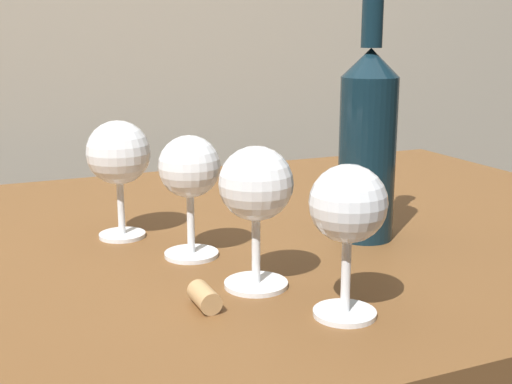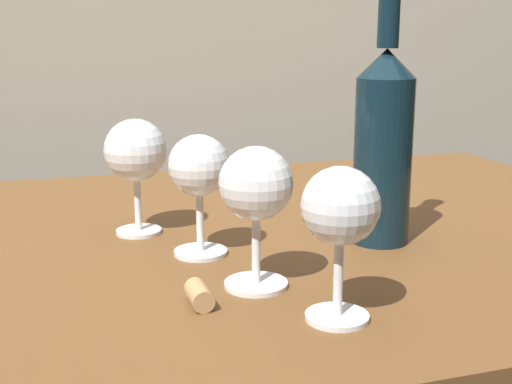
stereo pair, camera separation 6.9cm
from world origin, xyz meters
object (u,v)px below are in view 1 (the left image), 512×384
(wine_glass_chardonnay, at_px, (256,187))
(wine_glass_pinot, at_px, (190,171))
(wine_glass_rose, at_px, (348,209))
(cork, at_px, (204,297))
(wine_glass_merlot, at_px, (118,156))
(wine_bottle, at_px, (368,141))

(wine_glass_chardonnay, height_order, wine_glass_pinot, wine_glass_chardonnay)
(wine_glass_chardonnay, xyz_separation_m, wine_glass_pinot, (-0.03, 0.12, -0.00))
(wine_glass_rose, bearing_deg, cork, 148.57)
(wine_glass_pinot, height_order, wine_glass_merlot, wine_glass_merlot)
(wine_glass_chardonnay, height_order, wine_bottle, wine_bottle)
(wine_glass_rose, bearing_deg, wine_glass_merlot, 112.43)
(wine_glass_rose, height_order, wine_glass_chardonnay, wine_glass_chardonnay)
(wine_glass_rose, distance_m, wine_glass_pinot, 0.23)
(wine_glass_chardonnay, relative_size, wine_glass_pinot, 1.03)
(wine_glass_chardonnay, bearing_deg, wine_glass_pinot, 104.68)
(wine_glass_rose, distance_m, wine_bottle, 0.25)
(wine_glass_chardonnay, relative_size, wine_glass_merlot, 0.98)
(wine_bottle, distance_m, cork, 0.32)
(wine_glass_chardonnay, relative_size, cork, 3.55)
(wine_glass_rose, distance_m, cork, 0.16)
(wine_glass_merlot, xyz_separation_m, wine_bottle, (0.29, -0.13, 0.02))
(wine_glass_pinot, distance_m, wine_bottle, 0.23)
(wine_glass_pinot, relative_size, wine_glass_merlot, 0.95)
(wine_glass_rose, height_order, wine_bottle, wine_bottle)
(wine_glass_merlot, relative_size, cork, 3.62)
(wine_glass_merlot, relative_size, wine_bottle, 0.48)
(cork, bearing_deg, wine_glass_chardonnay, 24.81)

